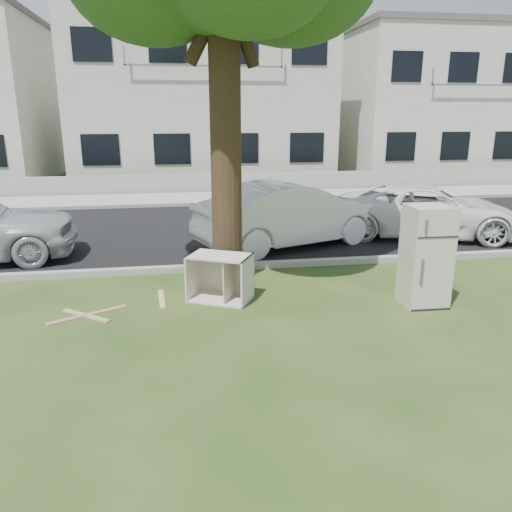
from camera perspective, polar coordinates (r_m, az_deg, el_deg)
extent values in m
plane|color=#223E16|center=(7.70, 1.18, -6.90)|extent=(120.00, 120.00, 0.00)
cube|color=black|center=(13.38, -3.39, 3.11)|extent=(120.00, 7.00, 0.01)
cube|color=gray|center=(9.98, -1.32, -1.45)|extent=(120.00, 0.18, 0.12)
cube|color=gray|center=(16.84, -4.63, 5.78)|extent=(120.00, 0.18, 0.12)
cube|color=gray|center=(18.27, -5.00, 6.60)|extent=(120.00, 2.80, 0.01)
cube|color=gray|center=(19.79, -5.37, 8.33)|extent=(120.00, 0.15, 0.70)
cylinder|color=black|center=(8.83, -3.49, 13.42)|extent=(0.54, 0.54, 5.20)
cube|color=beige|center=(24.51, -6.40, 17.41)|extent=(11.00, 8.00, 7.20)
cube|color=#595451|center=(24.88, -6.70, 26.00)|extent=(11.22, 8.16, 0.24)
cube|color=silver|center=(27.84, 20.18, 15.79)|extent=(10.00, 8.00, 6.60)
cube|color=#595451|center=(28.09, 20.90, 22.75)|extent=(10.20, 8.16, 0.24)
cube|color=silver|center=(8.38, 18.84, 0.00)|extent=(0.68, 0.63, 1.62)
cube|color=beige|center=(8.26, -4.13, -2.46)|extent=(1.16, 1.00, 0.77)
cube|color=#B57A57|center=(8.14, -18.67, -6.39)|extent=(1.13, 0.66, 0.02)
cube|color=tan|center=(8.13, -18.84, -6.46)|extent=(0.79, 0.65, 0.02)
cube|color=tan|center=(8.51, -10.73, -4.83)|extent=(0.15, 0.82, 0.02)
imported|color=white|center=(11.61, 4.07, 4.79)|extent=(4.75, 3.04, 1.48)
imported|color=white|center=(13.21, 19.03, 4.91)|extent=(5.04, 3.48, 1.28)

